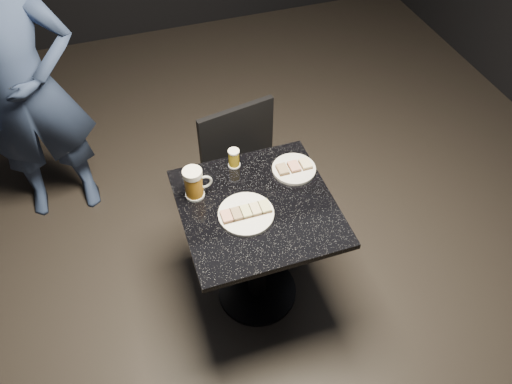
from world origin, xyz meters
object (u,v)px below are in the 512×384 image
plate_small (294,169)px  patron (25,90)px  beer_tumbler (234,158)px  table (257,237)px  chair (248,176)px  beer_mug (194,183)px  plate_large (246,214)px

plate_small → patron: (-1.20, 0.90, 0.12)m
plate_small → beer_tumbler: 0.30m
table → chair: chair is taller
beer_tumbler → chair: bearing=49.9°
plate_small → patron: patron is taller
patron → table: (0.95, -1.06, -0.37)m
table → patron: bearing=131.9°
plate_small → table: 0.38m
table → chair: 0.43m
beer_tumbler → chair: 0.34m
plate_small → chair: bearing=120.8°
patron → beer_tumbler: patron is taller
table → beer_mug: beer_mug is taller
patron → beer_mug: bearing=-50.9°
plate_large → beer_tumbler: (0.04, 0.32, 0.04)m
plate_small → beer_mug: size_ratio=1.35×
beer_mug → plate_small: bearing=0.9°
plate_large → chair: chair is taller
beer_mug → beer_tumbler: beer_mug is taller
patron → beer_tumbler: size_ratio=17.85×
table → beer_tumbler: (-0.03, 0.28, 0.29)m
chair → table: bearing=-101.8°
beer_mug → chair: (0.34, 0.27, -0.33)m
plate_large → patron: bearing=128.9°
beer_mug → beer_tumbler: bearing=30.0°
plate_large → beer_tumbler: bearing=82.7°
beer_mug → patron: bearing=127.6°
patron → chair: size_ratio=1.97×
plate_large → beer_mug: bearing=134.4°
table → plate_large: bearing=-150.5°
plate_small → table: (-0.24, -0.16, -0.25)m
plate_small → beer_tumbler: bearing=155.2°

